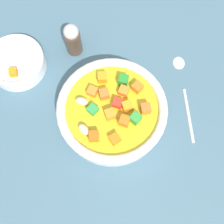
# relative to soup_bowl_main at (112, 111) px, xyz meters

# --- Properties ---
(ground_plane) EXTENTS (1.40, 1.40, 0.02)m
(ground_plane) POSITION_rel_soup_bowl_main_xyz_m (0.00, -0.00, -0.04)
(ground_plane) COLOR #42667A
(soup_bowl_main) EXTENTS (0.21, 0.21, 0.06)m
(soup_bowl_main) POSITION_rel_soup_bowl_main_xyz_m (0.00, 0.00, 0.00)
(soup_bowl_main) COLOR white
(soup_bowl_main) RESTS_ON ground_plane
(spoon) EXTENTS (0.16, 0.12, 0.01)m
(spoon) POSITION_rel_soup_bowl_main_xyz_m (0.04, 0.16, -0.03)
(spoon) COLOR silver
(spoon) RESTS_ON ground_plane
(side_bowl_small) EXTENTS (0.12, 0.12, 0.04)m
(side_bowl_small) POSITION_rel_soup_bowl_main_xyz_m (-0.21, -0.08, -0.01)
(side_bowl_small) COLOR white
(side_bowl_small) RESTS_ON ground_plane
(pepper_shaker) EXTENTS (0.03, 0.03, 0.08)m
(pepper_shaker) POSITION_rel_soup_bowl_main_xyz_m (-0.17, 0.04, 0.01)
(pepper_shaker) COLOR #4C3828
(pepper_shaker) RESTS_ON ground_plane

